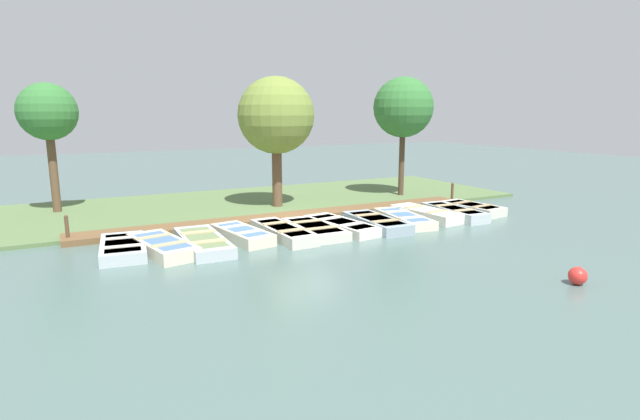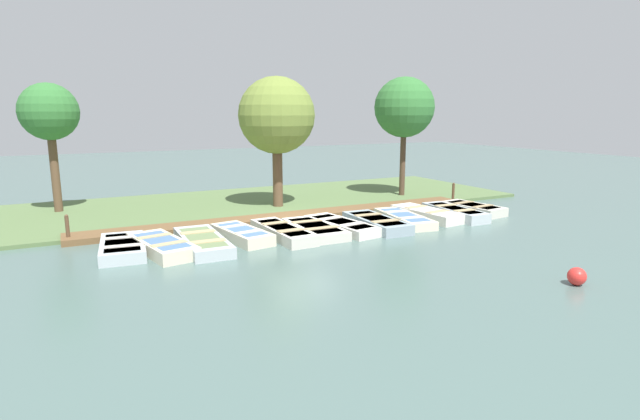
{
  "view_description": "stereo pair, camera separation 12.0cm",
  "coord_description": "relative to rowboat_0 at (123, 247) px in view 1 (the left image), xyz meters",
  "views": [
    {
      "loc": [
        16.21,
        -7.74,
        4.09
      ],
      "look_at": [
        0.63,
        0.36,
        0.65
      ],
      "focal_mm": 28.0,
      "sensor_mm": 36.0,
      "label": 1
    },
    {
      "loc": [
        16.27,
        -7.64,
        4.09
      ],
      "look_at": [
        0.63,
        0.36,
        0.65
      ],
      "focal_mm": 28.0,
      "sensor_mm": 36.0,
      "label": 2
    }
  ],
  "objects": [
    {
      "name": "rowboat_2",
      "position": [
        0.45,
        2.26,
        -0.0
      ],
      "size": [
        3.41,
        1.26,
        0.36
      ],
      "rotation": [
        0.0,
        0.0,
        -0.02
      ],
      "color": "#B2BCC1",
      "rests_on": "ground_plane"
    },
    {
      "name": "park_tree_center",
      "position": [
        -4.25,
        13.22,
        4.13
      ],
      "size": [
        2.84,
        2.84,
        5.75
      ],
      "color": "#4C3828",
      "rests_on": "ground_plane"
    },
    {
      "name": "rowboat_4",
      "position": [
        0.41,
        4.95,
        0.01
      ],
      "size": [
        3.31,
        1.12,
        0.38
      ],
      "rotation": [
        0.0,
        0.0,
        0.05
      ],
      "color": "beige",
      "rests_on": "ground_plane"
    },
    {
      "name": "park_tree_far_left",
      "position": [
        -7.26,
        -1.7,
        3.87
      ],
      "size": [
        2.24,
        2.24,
        5.25
      ],
      "color": "brown",
      "rests_on": "ground_plane"
    },
    {
      "name": "rowboat_6",
      "position": [
        0.4,
        7.21,
        -0.01
      ],
      "size": [
        3.35,
        1.52,
        0.34
      ],
      "rotation": [
        0.0,
        0.0,
        0.15
      ],
      "color": "silver",
      "rests_on": "ground_plane"
    },
    {
      "name": "dock_walkway",
      "position": [
        -2.08,
        6.35,
        -0.08
      ],
      "size": [
        1.19,
        15.96,
        0.2
      ],
      "color": "brown",
      "rests_on": "ground_plane"
    },
    {
      "name": "rowboat_10",
      "position": [
        0.53,
        12.28,
        0.02
      ],
      "size": [
        3.1,
        1.09,
        0.41
      ],
      "rotation": [
        0.0,
        0.0,
        -0.04
      ],
      "color": "#B2BCC1",
      "rests_on": "ground_plane"
    },
    {
      "name": "rowboat_9",
      "position": [
        0.24,
        11.12,
        0.02
      ],
      "size": [
        3.12,
        1.4,
        0.4
      ],
      "rotation": [
        0.0,
        0.0,
        0.11
      ],
      "color": "silver",
      "rests_on": "ground_plane"
    },
    {
      "name": "rowboat_7",
      "position": [
        0.64,
        8.52,
        0.01
      ],
      "size": [
        3.18,
        1.27,
        0.38
      ],
      "rotation": [
        0.0,
        0.0,
        -0.04
      ],
      "color": "#8C9EA8",
      "rests_on": "ground_plane"
    },
    {
      "name": "mooring_post_far",
      "position": [
        -2.0,
        14.47,
        0.29
      ],
      "size": [
        0.12,
        0.12,
        0.93
      ],
      "color": "brown",
      "rests_on": "ground_plane"
    },
    {
      "name": "rowboat_11",
      "position": [
        0.2,
        13.57,
        0.01
      ],
      "size": [
        2.73,
        1.45,
        0.38
      ],
      "rotation": [
        0.0,
        0.0,
        0.12
      ],
      "color": "beige",
      "rests_on": "ground_plane"
    },
    {
      "name": "park_tree_left",
      "position": [
        -4.27,
        6.72,
        3.76
      ],
      "size": [
        3.2,
        3.2,
        5.58
      ],
      "color": "brown",
      "rests_on": "ground_plane"
    },
    {
      "name": "rowboat_0",
      "position": [
        0.0,
        0.0,
        0.0
      ],
      "size": [
        2.89,
        1.51,
        0.36
      ],
      "rotation": [
        0.0,
        0.0,
        -0.1
      ],
      "color": "#B2BCC1",
      "rests_on": "ground_plane"
    },
    {
      "name": "shore_bank",
      "position": [
        -5.92,
        6.35,
        -0.11
      ],
      "size": [
        8.0,
        24.0,
        0.13
      ],
      "color": "#567042",
      "rests_on": "ground_plane"
    },
    {
      "name": "ground_plane",
      "position": [
        -0.92,
        6.35,
        -0.18
      ],
      "size": [
        80.0,
        80.0,
        0.0
      ],
      "primitive_type": "plane",
      "color": "#4C6660"
    },
    {
      "name": "rowboat_3",
      "position": [
        0.13,
        3.63,
        0.01
      ],
      "size": [
        2.81,
        1.42,
        0.39
      ],
      "rotation": [
        0.0,
        0.0,
        0.16
      ],
      "color": "beige",
      "rests_on": "ground_plane"
    },
    {
      "name": "rowboat_5",
      "position": [
        0.42,
        6.13,
        -0.02
      ],
      "size": [
        3.07,
        1.31,
        0.33
      ],
      "rotation": [
        0.0,
        0.0,
        -0.02
      ],
      "color": "beige",
      "rests_on": "ground_plane"
    },
    {
      "name": "buoy",
      "position": [
        7.97,
        9.43,
        0.04
      ],
      "size": [
        0.44,
        0.44,
        0.44
      ],
      "color": "red",
      "rests_on": "ground_plane"
    },
    {
      "name": "rowboat_1",
      "position": [
        0.45,
        1.05,
        0.02
      ],
      "size": [
        3.16,
        1.71,
        0.4
      ],
      "rotation": [
        0.0,
        0.0,
        0.2
      ],
      "color": "beige",
      "rests_on": "ground_plane"
    },
    {
      "name": "rowboat_8",
      "position": [
        0.43,
        9.9,
        -0.01
      ],
      "size": [
        3.27,
        1.49,
        0.34
      ],
      "rotation": [
        0.0,
        0.0,
        -0.14
      ],
      "color": "beige",
      "rests_on": "ground_plane"
    },
    {
      "name": "mooring_post_near",
      "position": [
        -2.0,
        -1.41,
        0.29
      ],
      "size": [
        0.12,
        0.12,
        0.93
      ],
      "color": "brown",
      "rests_on": "ground_plane"
    }
  ]
}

